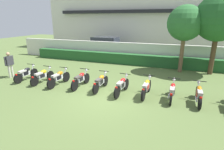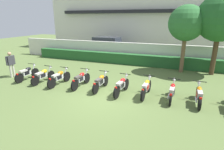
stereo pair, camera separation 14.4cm
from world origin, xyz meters
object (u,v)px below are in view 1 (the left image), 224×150
motorcycle_in_row_1 (42,76)px  inspector_person (9,63)px  motorcycle_in_row_4 (101,82)px  motorcycle_in_row_7 (172,91)px  motorcycle_in_row_0 (26,73)px  motorcycle_in_row_8 (199,94)px  motorcycle_in_row_3 (81,79)px  parked_car (107,46)px  tree_near_inspector (185,23)px  tree_far_side (219,18)px  motorcycle_in_row_2 (59,78)px  motorcycle_in_row_6 (146,87)px  motorcycle_in_row_5 (122,86)px

motorcycle_in_row_1 → inspector_person: size_ratio=1.12×
motorcycle_in_row_4 → motorcycle_in_row_7: 3.72m
motorcycle_in_row_0 → motorcycle_in_row_8: (9.92, 0.15, -0.01)m
motorcycle_in_row_1 → inspector_person: inspector_person is taller
motorcycle_in_row_3 → inspector_person: (-5.20, -0.03, 0.55)m
parked_car → tree_near_inspector: tree_near_inspector is taller
tree_near_inspector → tree_far_side: bearing=3.4°
motorcycle_in_row_1 → motorcycle_in_row_4: motorcycle_in_row_4 is taller
motorcycle_in_row_7 → inspector_person: bearing=92.0°
motorcycle_in_row_0 → motorcycle_in_row_4: (5.05, 0.13, -0.00)m
tree_near_inspector → motorcycle_in_row_4: (-4.07, -5.24, -2.98)m
parked_car → motorcycle_in_row_4: (3.44, -9.60, -0.49)m
motorcycle_in_row_2 → motorcycle_in_row_8: 7.46m
tree_far_side → inspector_person: bearing=-156.8°
motorcycle_in_row_0 → motorcycle_in_row_1: 1.28m
tree_far_side → motorcycle_in_row_7: (-2.36, -5.34, -3.34)m
motorcycle_in_row_2 → motorcycle_in_row_7: (6.30, 0.18, -0.02)m
parked_car → tree_near_inspector: (7.52, -4.36, 2.49)m
motorcycle_in_row_8 → motorcycle_in_row_1: bearing=90.9°
motorcycle_in_row_0 → motorcycle_in_row_7: 8.76m
motorcycle_in_row_6 → motorcycle_in_row_0: bearing=94.3°
motorcycle_in_row_1 → motorcycle_in_row_3: (2.53, 0.17, 0.01)m
tree_near_inspector → tree_far_side: 2.03m
motorcycle_in_row_2 → motorcycle_in_row_5: 3.83m
motorcycle_in_row_1 → inspector_person: bearing=90.3°
motorcycle_in_row_1 → motorcycle_in_row_4: size_ratio=1.00×
motorcycle_in_row_2 → motorcycle_in_row_5: bearing=-86.4°
motorcycle_in_row_4 → inspector_person: bearing=91.1°
motorcycle_in_row_2 → motorcycle_in_row_8: (7.46, 0.17, -0.01)m
motorcycle_in_row_6 → inspector_person: size_ratio=1.12×
motorcycle_in_row_7 → motorcycle_in_row_0: bearing=92.8°
motorcycle_in_row_0 → motorcycle_in_row_7: size_ratio=1.01×
motorcycle_in_row_2 → motorcycle_in_row_5: (3.83, 0.00, 0.01)m
motorcycle_in_row_5 → motorcycle_in_row_8: (3.63, 0.17, -0.02)m
motorcycle_in_row_2 → motorcycle_in_row_4: bearing=-82.9°
motorcycle_in_row_0 → tree_far_side: bearing=-63.0°
motorcycle_in_row_1 → inspector_person: 2.74m
motorcycle_in_row_4 → motorcycle_in_row_6: size_ratio=1.00×
motorcycle_in_row_2 → motorcycle_in_row_5: motorcycle_in_row_5 is taller
motorcycle_in_row_3 → motorcycle_in_row_7: (4.96, 0.00, -0.02)m
inspector_person → tree_far_side: bearing=23.2°
motorcycle_in_row_2 → motorcycle_in_row_7: bearing=-84.8°
motorcycle_in_row_0 → inspector_person: size_ratio=1.13×
parked_car → motorcycle_in_row_4: bearing=-65.8°
motorcycle_in_row_5 → motorcycle_in_row_0: bearing=94.5°
motorcycle_in_row_5 → tree_near_inspector: bearing=-22.9°
motorcycle_in_row_3 → inspector_person: 5.23m
tree_far_side → motorcycle_in_row_3: 9.65m
motorcycle_in_row_1 → motorcycle_in_row_0: bearing=92.4°
tree_near_inspector → motorcycle_in_row_2: bearing=-140.9°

